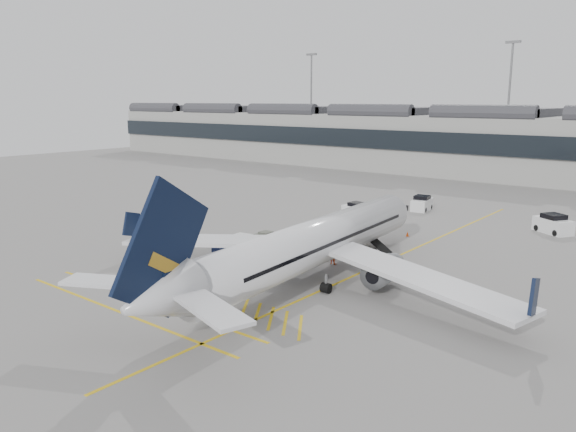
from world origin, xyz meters
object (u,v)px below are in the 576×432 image
Objects in this scene: ramp_agent_b at (333,255)px; belt_loader at (370,247)px; pushback_tug at (266,239)px; ramp_agent_a at (310,239)px; baggage_cart_a at (288,259)px; airliner_main at (311,245)px.

belt_loader is at bearing -96.41° from ramp_agent_b.
belt_loader is 1.87× the size of pushback_tug.
pushback_tug is (-4.38, -1.38, -0.41)m from ramp_agent_a.
ramp_agent_a is (-2.67, 6.68, 0.00)m from baggage_cart_a.
belt_loader is at bearing 91.83° from baggage_cart_a.
baggage_cart_a is at bearing -124.88° from ramp_agent_a.
ramp_agent_a is (-5.76, 7.73, -1.95)m from airliner_main.
ramp_agent_b is (1.81, 3.87, -0.19)m from baggage_cart_a.
ramp_agent_a is at bearing 121.92° from airliner_main.
ramp_agent_b is at bearing -88.76° from ramp_agent_a.
belt_loader is at bearing 22.46° from pushback_tug.
baggage_cart_a is 1.30× the size of ramp_agent_b.
airliner_main is 18.23× the size of baggage_cart_a.
ramp_agent_a is 5.29m from ramp_agent_b.
baggage_cart_a is at bearing -86.18° from belt_loader.
ramp_agent_b is 8.98m from pushback_tug.
ramp_agent_b is 0.69× the size of pushback_tug.
ramp_agent_a is (-4.95, -2.56, 0.48)m from belt_loader.
baggage_cart_a reaches higher than pushback_tug.
ramp_agent_a is 4.62m from pushback_tug.
ramp_agent_b is (-0.46, -5.37, 0.30)m from belt_loader.
baggage_cart_a is 4.27m from ramp_agent_b.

